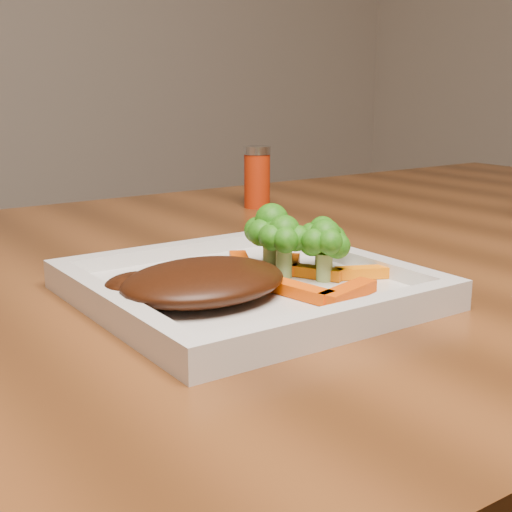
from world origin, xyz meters
TOP-DOWN VIEW (x-y plane):
  - plate at (-0.25, -0.18)m, footprint 0.27×0.27m
  - steak at (-0.30, -0.19)m, footprint 0.15×0.12m
  - broccoli_0 at (-0.20, -0.15)m, footprint 0.06×0.06m
  - broccoli_1 at (-0.16, -0.18)m, footprint 0.05×0.05m
  - broccoli_2 at (-0.18, -0.21)m, footprint 0.06×0.06m
  - broccoli_3 at (-0.21, -0.18)m, footprint 0.06×0.06m
  - carrot_0 at (-0.20, -0.26)m, footprint 0.07×0.03m
  - carrot_1 at (-0.15, -0.22)m, footprint 0.05×0.04m
  - carrot_2 at (-0.23, -0.24)m, footprint 0.03×0.06m
  - carrot_4 at (-0.22, -0.13)m, footprint 0.04×0.06m
  - carrot_5 at (-0.18, -0.20)m, footprint 0.03×0.05m
  - carrot_6 at (-0.18, -0.16)m, footprint 0.04×0.05m
  - spice_shaker at (0.02, 0.19)m, footprint 0.05×0.05m

SIDE VIEW (x-z plane):
  - plate at x=-0.25m, z-range 0.75..0.76m
  - carrot_0 at x=-0.20m, z-range 0.76..0.77m
  - carrot_1 at x=-0.15m, z-range 0.76..0.77m
  - carrot_2 at x=-0.23m, z-range 0.76..0.77m
  - carrot_4 at x=-0.22m, z-range 0.76..0.77m
  - carrot_5 at x=-0.18m, z-range 0.76..0.77m
  - carrot_6 at x=-0.18m, z-range 0.76..0.77m
  - steak at x=-0.30m, z-range 0.76..0.79m
  - broccoli_2 at x=-0.18m, z-range 0.76..0.82m
  - broccoli_3 at x=-0.21m, z-range 0.76..0.82m
  - broccoli_1 at x=-0.16m, z-range 0.76..0.83m
  - spice_shaker at x=0.02m, z-range 0.75..0.84m
  - broccoli_0 at x=-0.20m, z-range 0.76..0.83m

